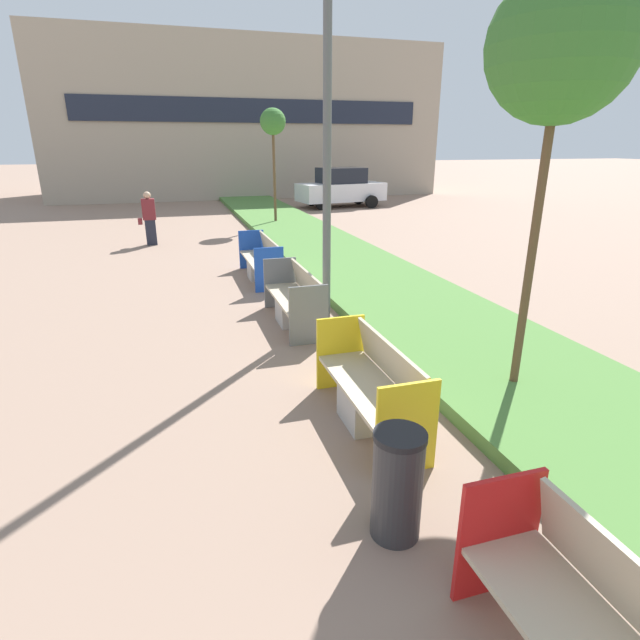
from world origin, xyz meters
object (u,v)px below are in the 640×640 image
object	(u,v)px
sapling_tree_far	(273,124)
pedestrian_walking	(149,218)
bench_yellow_frame	(371,393)
parked_car_distant	(341,188)
bench_blue_frame	(262,263)
street_lamp_post	(328,49)
litter_bin	(397,484)
bench_grey_frame	(295,303)
sapling_tree_near	(561,49)

from	to	relation	value
sapling_tree_far	pedestrian_walking	distance (m)	5.90
bench_yellow_frame	parked_car_distant	xyz separation A→B (m)	(6.28, 19.16, 0.55)
bench_blue_frame	street_lamp_post	xyz separation A→B (m)	(0.61, -3.03, 3.94)
bench_blue_frame	litter_bin	distance (m)	8.25
bench_grey_frame	sapling_tree_near	bearing A→B (deg)	-59.35
street_lamp_post	sapling_tree_far	distance (m)	10.80
bench_blue_frame	parked_car_distant	bearing A→B (deg)	63.44
bench_blue_frame	parked_car_distant	size ratio (longest dim) A/B	0.51
sapling_tree_far	bench_grey_frame	bearing A→B (deg)	-100.26
sapling_tree_far	sapling_tree_near	bearing A→B (deg)	-90.00
bench_yellow_frame	bench_grey_frame	bearing A→B (deg)	89.97
sapling_tree_near	sapling_tree_far	bearing A→B (deg)	90.00
street_lamp_post	sapling_tree_near	xyz separation A→B (m)	(1.35, -3.46, -0.46)
street_lamp_post	bench_grey_frame	bearing A→B (deg)	-166.22
sapling_tree_near	bench_blue_frame	bearing A→B (deg)	106.80
bench_blue_frame	sapling_tree_far	xyz separation A→B (m)	(1.96, 7.66, 3.24)
bench_yellow_frame	sapling_tree_near	distance (m)	4.00
bench_blue_frame	street_lamp_post	world-z (taller)	street_lamp_post
bench_yellow_frame	pedestrian_walking	xyz separation A→B (m)	(-2.50, 11.62, 0.44)
bench_yellow_frame	bench_blue_frame	xyz separation A→B (m)	(0.00, 6.61, 0.01)
pedestrian_walking	bench_yellow_frame	bearing A→B (deg)	-77.85
bench_grey_frame	bench_blue_frame	bearing A→B (deg)	89.95
street_lamp_post	pedestrian_walking	world-z (taller)	street_lamp_post
bench_blue_frame	bench_grey_frame	bearing A→B (deg)	-90.05
bench_yellow_frame	parked_car_distant	world-z (taller)	parked_car_distant
bench_blue_frame	pedestrian_walking	xyz separation A→B (m)	(-2.51, 5.01, 0.43)
bench_yellow_frame	sapling_tree_far	size ratio (longest dim) A/B	0.46
sapling_tree_far	parked_car_distant	world-z (taller)	sapling_tree_far
street_lamp_post	sapling_tree_far	world-z (taller)	street_lamp_post
bench_yellow_frame	pedestrian_walking	size ratio (longest dim) A/B	1.20
litter_bin	bench_grey_frame	bearing A→B (deg)	84.85
litter_bin	pedestrian_walking	distance (m)	13.41
pedestrian_walking	sapling_tree_far	bearing A→B (deg)	30.67
sapling_tree_far	pedestrian_walking	size ratio (longest dim) A/B	2.60
bench_blue_frame	sapling_tree_near	world-z (taller)	sapling_tree_near
bench_blue_frame	litter_bin	bearing A→B (deg)	-93.19
sapling_tree_near	sapling_tree_far	size ratio (longest dim) A/B	1.11
litter_bin	street_lamp_post	bearing A→B (deg)	78.41
bench_grey_frame	parked_car_distant	size ratio (longest dim) A/B	0.46
bench_yellow_frame	bench_grey_frame	size ratio (longest dim) A/B	0.94
bench_grey_frame	sapling_tree_far	world-z (taller)	sapling_tree_far
street_lamp_post	pedestrian_walking	bearing A→B (deg)	111.19
litter_bin	parked_car_distant	world-z (taller)	parked_car_distant
pedestrian_walking	bench_blue_frame	bearing A→B (deg)	-63.43
parked_car_distant	bench_yellow_frame	bearing A→B (deg)	-116.71
litter_bin	parked_car_distant	distance (m)	21.86
bench_grey_frame	street_lamp_post	size ratio (longest dim) A/B	0.26
street_lamp_post	bench_yellow_frame	bearing A→B (deg)	-99.74
street_lamp_post	parked_car_distant	bearing A→B (deg)	70.02
parked_car_distant	sapling_tree_near	bearing A→B (deg)	-111.34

